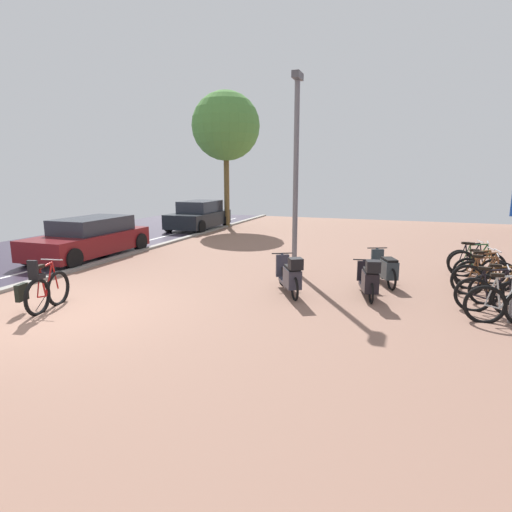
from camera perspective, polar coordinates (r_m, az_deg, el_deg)
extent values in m
cube|color=#8F6856|center=(6.84, 4.87, -12.48)|extent=(14.40, 40.00, 0.05)
torus|color=black|center=(9.28, -27.55, -4.99)|extent=(0.21, 0.75, 0.75)
torus|color=black|center=(9.79, -25.29, -4.00)|extent=(0.21, 0.75, 0.75)
cylinder|color=#A01615|center=(9.52, -26.31, -2.81)|extent=(0.09, 0.32, 0.66)
cylinder|color=#A01615|center=(9.37, -26.98, -3.23)|extent=(0.06, 0.14, 0.60)
cylinder|color=#A01615|center=(9.42, -26.64, -1.13)|extent=(0.11, 0.40, 0.09)
cylinder|color=#A01615|center=(9.38, -27.09, -4.94)|extent=(0.08, 0.26, 0.08)
cylinder|color=#A01615|center=(9.27, -27.44, -3.26)|extent=(0.06, 0.17, 0.55)
cylinder|color=#A01615|center=(9.68, -25.63, -2.39)|extent=(0.06, 0.15, 0.60)
cube|color=black|center=(9.26, -27.35, -1.29)|extent=(0.13, 0.23, 0.06)
cylinder|color=#ADADB2|center=(9.56, -26.00, -0.45)|extent=(0.48, 0.11, 0.02)
cube|color=black|center=(9.22, -27.60, -2.48)|extent=(0.24, 0.27, 0.10)
cube|color=black|center=(9.11, -28.07, -1.52)|extent=(0.21, 0.10, 0.32)
cube|color=black|center=(9.53, -29.25, -4.33)|extent=(0.15, 0.29, 0.34)
cylinder|color=black|center=(9.52, -27.25, -5.79)|extent=(0.18, 0.13, 0.30)
torus|color=black|center=(8.85, 28.65, -5.86)|extent=(0.75, 0.13, 0.75)
cylinder|color=#B0B7B6|center=(8.88, 31.35, -4.26)|extent=(0.33, 0.06, 0.65)
cylinder|color=#B0B7B6|center=(8.83, 30.08, -4.38)|extent=(0.15, 0.05, 0.59)
cylinder|color=#B0B7B6|center=(8.80, 31.21, -2.40)|extent=(0.41, 0.07, 0.09)
cylinder|color=#B0B7B6|center=(8.88, 29.44, -6.03)|extent=(0.26, 0.05, 0.08)
cylinder|color=#B0B7B6|center=(8.80, 29.28, -4.19)|extent=(0.17, 0.04, 0.54)
cube|color=black|center=(8.75, 29.95, -2.25)|extent=(0.23, 0.11, 0.06)
torus|color=black|center=(9.49, 27.42, -4.72)|extent=(0.73, 0.15, 0.72)
torus|color=black|center=(9.53, 31.43, -5.04)|extent=(0.73, 0.15, 0.72)
cylinder|color=black|center=(9.45, 29.98, -3.40)|extent=(0.33, 0.07, 0.63)
cylinder|color=black|center=(9.44, 28.76, -3.44)|extent=(0.15, 0.05, 0.58)
cylinder|color=black|center=(9.38, 29.83, -1.68)|extent=(0.41, 0.08, 0.08)
cylinder|color=black|center=(9.50, 28.17, -4.93)|extent=(0.26, 0.06, 0.08)
cylinder|color=black|center=(9.43, 28.01, -3.23)|extent=(0.17, 0.04, 0.53)
cylinder|color=black|center=(9.46, 31.24, -3.35)|extent=(0.15, 0.05, 0.58)
cube|color=black|center=(9.37, 28.62, -1.49)|extent=(0.23, 0.11, 0.06)
cylinder|color=#ADADB2|center=(9.39, 31.08, -1.34)|extent=(0.08, 0.48, 0.02)
torus|color=black|center=(10.08, 28.71, -4.07)|extent=(0.69, 0.11, 0.68)
cylinder|color=brown|center=(10.12, 30.95, -2.80)|extent=(0.31, 0.06, 0.60)
cylinder|color=brown|center=(10.07, 29.89, -2.88)|extent=(0.14, 0.05, 0.55)
cylinder|color=brown|center=(10.05, 30.82, -1.29)|extent=(0.39, 0.06, 0.08)
cylinder|color=brown|center=(10.11, 29.37, -4.22)|extent=(0.25, 0.05, 0.07)
cylinder|color=brown|center=(10.04, 29.23, -2.73)|extent=(0.17, 0.04, 0.50)
cube|color=black|center=(10.00, 29.77, -1.15)|extent=(0.23, 0.10, 0.06)
torus|color=black|center=(10.69, 26.82, -2.97)|extent=(0.74, 0.14, 0.74)
torus|color=black|center=(10.73, 30.32, -3.25)|extent=(0.74, 0.14, 0.74)
cylinder|color=brown|center=(10.65, 29.06, -1.75)|extent=(0.32, 0.07, 0.64)
cylinder|color=brown|center=(10.64, 27.99, -1.80)|extent=(0.14, 0.05, 0.59)
cylinder|color=brown|center=(10.59, 28.92, -0.20)|extent=(0.40, 0.07, 0.09)
cylinder|color=brown|center=(10.70, 27.48, -3.15)|extent=(0.26, 0.05, 0.08)
cylinder|color=brown|center=(10.63, 27.33, -1.62)|extent=(0.17, 0.04, 0.54)
cylinder|color=brown|center=(10.67, 30.16, -1.71)|extent=(0.15, 0.04, 0.59)
cube|color=black|center=(10.58, 27.87, -0.03)|extent=(0.23, 0.11, 0.06)
cylinder|color=#ADADB2|center=(10.60, 30.02, 0.11)|extent=(0.07, 0.48, 0.02)
torus|color=black|center=(11.24, 27.03, -2.36)|extent=(0.73, 0.15, 0.73)
torus|color=black|center=(11.42, 30.29, -2.47)|extent=(0.73, 0.15, 0.73)
cylinder|color=brown|center=(11.29, 29.12, -1.13)|extent=(0.33, 0.07, 0.64)
cylinder|color=brown|center=(11.24, 28.13, -1.22)|extent=(0.15, 0.05, 0.58)
cylinder|color=brown|center=(11.22, 29.00, 0.31)|extent=(0.41, 0.08, 0.08)
cylinder|color=brown|center=(11.27, 27.65, -2.51)|extent=(0.26, 0.06, 0.08)
cylinder|color=brown|center=(11.20, 27.51, -1.07)|extent=(0.17, 0.04, 0.53)
cylinder|color=brown|center=(11.34, 30.14, -1.05)|extent=(0.15, 0.05, 0.58)
cube|color=black|center=(11.17, 28.02, 0.43)|extent=(0.23, 0.11, 0.06)
cylinder|color=#ADADB2|center=(11.27, 30.02, 0.64)|extent=(0.08, 0.48, 0.02)
torus|color=black|center=(11.83, 26.71, -1.81)|extent=(0.68, 0.18, 0.68)
torus|color=black|center=(12.03, 29.54, -1.88)|extent=(0.68, 0.18, 0.68)
cylinder|color=brown|center=(11.90, 28.53, -0.71)|extent=(0.31, 0.09, 0.60)
cylinder|color=brown|center=(11.85, 27.66, -0.79)|extent=(0.14, 0.06, 0.54)
cylinder|color=brown|center=(11.84, 28.42, 0.57)|extent=(0.38, 0.10, 0.08)
cylinder|color=brown|center=(11.87, 27.24, -1.94)|extent=(0.24, 0.07, 0.07)
cylinder|color=brown|center=(11.81, 27.13, -0.66)|extent=(0.16, 0.05, 0.50)
cylinder|color=brown|center=(11.96, 29.41, -0.63)|extent=(0.14, 0.05, 0.54)
cube|color=black|center=(11.78, 27.57, 0.69)|extent=(0.23, 0.13, 0.06)
cylinder|color=#ADADB2|center=(11.89, 29.30, 0.88)|extent=(0.10, 0.48, 0.02)
torus|color=black|center=(12.52, 26.19, -1.00)|extent=(0.74, 0.15, 0.74)
torus|color=black|center=(12.54, 29.27, -1.26)|extent=(0.74, 0.15, 0.74)
cylinder|color=#2F6135|center=(12.48, 28.15, 0.04)|extent=(0.33, 0.07, 0.65)
cylinder|color=#2F6135|center=(12.48, 27.21, 0.01)|extent=(0.15, 0.05, 0.59)
cylinder|color=#2F6135|center=(12.43, 28.02, 1.37)|extent=(0.41, 0.08, 0.09)
cylinder|color=#2F6135|center=(12.52, 26.77, -1.16)|extent=(0.26, 0.06, 0.08)
cylinder|color=#2F6135|center=(12.47, 26.63, 0.17)|extent=(0.17, 0.04, 0.54)
cylinder|color=#2F6135|center=(12.49, 29.12, 0.07)|extent=(0.15, 0.05, 0.59)
cube|color=black|center=(12.42, 27.10, 1.52)|extent=(0.23, 0.11, 0.06)
cylinder|color=#ADADB2|center=(12.43, 28.99, 1.63)|extent=(0.08, 0.48, 0.02)
torus|color=black|center=(13.04, 25.87, -0.66)|extent=(0.67, 0.17, 0.67)
torus|color=black|center=(13.22, 28.40, -0.74)|extent=(0.67, 0.17, 0.67)
cylinder|color=black|center=(13.10, 27.49, 0.32)|extent=(0.30, 0.08, 0.59)
cylinder|color=black|center=(13.06, 26.72, 0.26)|extent=(0.14, 0.06, 0.53)
cylinder|color=black|center=(13.05, 27.39, 1.47)|extent=(0.37, 0.10, 0.08)
cylinder|color=black|center=(13.08, 26.34, -0.77)|extent=(0.24, 0.07, 0.07)
cylinder|color=black|center=(13.02, 26.24, 0.37)|extent=(0.16, 0.05, 0.49)
cylinder|color=black|center=(13.16, 28.28, 0.39)|extent=(0.14, 0.05, 0.53)
cube|color=black|center=(12.99, 26.63, 1.58)|extent=(0.23, 0.12, 0.06)
cylinder|color=#ADADB2|center=(13.09, 28.17, 1.75)|extent=(0.10, 0.48, 0.02)
torus|color=black|center=(9.29, 15.38, -4.86)|extent=(0.16, 0.48, 0.48)
torus|color=black|center=(10.49, 14.33, -2.99)|extent=(0.16, 0.48, 0.48)
cube|color=black|center=(9.90, 14.82, -3.99)|extent=(0.44, 0.75, 0.08)
cube|color=black|center=(9.46, 15.23, -3.35)|extent=(0.42, 0.61, 0.43)
cube|color=black|center=(9.40, 15.31, -1.90)|extent=(0.37, 0.55, 0.06)
cylinder|color=black|center=(10.41, 14.41, -1.75)|extent=(0.10, 0.13, 0.48)
cube|color=black|center=(10.34, 14.46, -1.96)|extent=(0.33, 0.15, 0.48)
cylinder|color=black|center=(10.34, 14.49, -0.49)|extent=(0.51, 0.15, 0.03)
cube|color=black|center=(9.11, 15.62, -1.36)|extent=(0.34, 0.34, 0.24)
torus|color=black|center=(9.21, 5.28, -4.44)|extent=(0.31, 0.51, 0.55)
torus|color=black|center=(10.45, 3.48, -2.53)|extent=(0.31, 0.51, 0.55)
cube|color=#323341|center=(9.83, 4.32, -3.57)|extent=(0.60, 0.78, 0.08)
cube|color=#323341|center=(9.38, 4.94, -2.99)|extent=(0.54, 0.65, 0.41)
cube|color=black|center=(9.33, 4.96, -1.58)|extent=(0.48, 0.59, 0.06)
cylinder|color=#323341|center=(10.36, 3.53, -1.09)|extent=(0.12, 0.14, 0.55)
cube|color=#323341|center=(10.30, 3.62, -1.31)|extent=(0.32, 0.22, 0.55)
cylinder|color=black|center=(10.29, 3.58, 0.37)|extent=(0.47, 0.28, 0.03)
cube|color=black|center=(9.02, 5.42, -1.04)|extent=(0.38, 0.38, 0.24)
torus|color=black|center=(10.48, 17.95, -3.02)|extent=(0.26, 0.54, 0.56)
torus|color=black|center=(11.57, 15.92, -1.59)|extent=(0.26, 0.54, 0.56)
cube|color=#303C42|center=(11.03, 16.88, -2.40)|extent=(0.51, 0.73, 0.08)
cube|color=#303C42|center=(10.63, 17.61, -1.75)|extent=(0.48, 0.60, 0.43)
cube|color=black|center=(10.58, 17.69, -0.47)|extent=(0.42, 0.54, 0.06)
cylinder|color=#303C42|center=(11.49, 16.03, -0.27)|extent=(0.11, 0.14, 0.56)
cube|color=#303C42|center=(11.43, 16.14, -0.47)|extent=(0.33, 0.19, 0.55)
cylinder|color=black|center=(11.42, 16.15, 1.06)|extent=(0.49, 0.22, 0.03)
cube|color=maroon|center=(14.85, -21.80, 1.71)|extent=(1.79, 4.28, 0.64)
cube|color=#282D38|center=(14.96, -21.35, 3.97)|extent=(1.51, 2.54, 0.48)
cylinder|color=black|center=(16.64, -20.31, 2.13)|extent=(0.20, 0.62, 0.62)
cylinder|color=black|center=(15.60, -15.47, 1.86)|extent=(0.20, 0.62, 0.62)
cylinder|color=black|center=(14.35, -28.59, 0.12)|extent=(0.20, 0.62, 0.62)
cylinder|color=black|center=(13.13, -23.59, -0.36)|extent=(0.20, 0.62, 0.62)
cube|color=black|center=(21.10, -7.79, 5.01)|extent=(1.78, 3.91, 0.67)
cube|color=#282D38|center=(21.20, -7.61, 6.70)|extent=(1.50, 2.20, 0.55)
cylinder|color=black|center=(22.78, -8.02, 4.95)|extent=(0.20, 0.62, 0.62)
cylinder|color=black|center=(22.04, -4.08, 4.83)|extent=(0.20, 0.62, 0.62)
cylinder|color=black|center=(20.30, -11.78, 4.09)|extent=(0.20, 0.62, 0.62)
cylinder|color=black|center=(19.47, -7.49, 3.93)|extent=(0.20, 0.62, 0.62)
cylinder|color=slate|center=(11.62, 5.42, 10.25)|extent=(0.14, 0.14, 5.09)
cube|color=#4C4C51|center=(11.89, 5.67, 23.21)|extent=(0.20, 0.52, 0.18)
cylinder|color=brown|center=(21.82, -4.00, 9.04)|extent=(0.27, 0.27, 3.86)
sphere|color=#4F8A3C|center=(21.93, -4.12, 17.21)|extent=(3.40, 3.40, 3.40)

